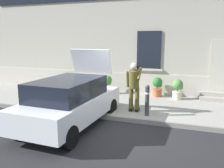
% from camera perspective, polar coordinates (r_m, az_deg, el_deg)
% --- Properties ---
extents(ground_plane, '(80.00, 80.00, 0.00)m').
position_cam_1_polar(ground_plane, '(6.95, 1.82, -11.70)').
color(ground_plane, '#232326').
extents(sidewalk, '(24.00, 3.60, 0.15)m').
position_cam_1_polar(sidewalk, '(9.49, 6.91, -5.10)').
color(sidewalk, '#99968E').
rests_on(sidewalk, ground).
extents(curb_edge, '(24.00, 0.12, 0.15)m').
position_cam_1_polar(curb_edge, '(7.77, 3.92, -8.67)').
color(curb_edge, gray).
rests_on(curb_edge, ground).
extents(building_facade, '(24.00, 1.52, 7.50)m').
position_cam_1_polar(building_facade, '(11.63, 10.10, 15.86)').
color(building_facade, '#B2AD9E').
rests_on(building_facade, ground).
extents(entrance_stoop, '(1.84, 0.64, 0.32)m').
position_cam_1_polar(entrance_stoop, '(10.81, 25.40, -2.99)').
color(entrance_stoop, '#9E998E').
rests_on(entrance_stoop, sidewalk).
extents(hatchback_car_white, '(1.92, 4.13, 2.34)m').
position_cam_1_polar(hatchback_car_white, '(7.32, -10.09, -4.10)').
color(hatchback_car_white, white).
rests_on(hatchback_car_white, ground).
extents(bollard_near_person, '(0.15, 0.15, 1.04)m').
position_cam_1_polar(bollard_near_person, '(7.85, 8.58, -3.69)').
color(bollard_near_person, '#333338').
rests_on(bollard_near_person, sidewalk).
extents(person_on_phone, '(0.51, 0.50, 1.75)m').
position_cam_1_polar(person_on_phone, '(8.12, 5.39, 0.02)').
color(person_on_phone, '#514C1E').
rests_on(person_on_phone, sidewalk).
extents(planter_charcoal, '(0.44, 0.44, 0.86)m').
position_cam_1_polar(planter_charcoal, '(12.19, -10.98, 0.85)').
color(planter_charcoal, '#2D2D30').
rests_on(planter_charcoal, sidewalk).
extents(planter_olive, '(0.44, 0.44, 0.86)m').
position_cam_1_polar(planter_olive, '(11.00, -1.11, -0.01)').
color(planter_olive, '#606B38').
rests_on(planter_olive, sidewalk).
extents(planter_terracotta, '(0.44, 0.44, 0.86)m').
position_cam_1_polar(planter_terracotta, '(10.63, 11.04, -0.59)').
color(planter_terracotta, '#B25B38').
rests_on(planter_terracotta, sidewalk).
extents(planter_cream, '(0.44, 0.44, 0.86)m').
position_cam_1_polar(planter_cream, '(10.33, 15.79, -1.12)').
color(planter_cream, beige).
rests_on(planter_cream, sidewalk).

